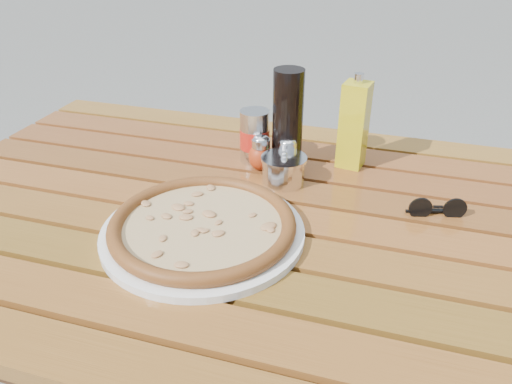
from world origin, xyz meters
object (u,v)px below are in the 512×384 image
(pepper_shaker, at_px, (261,153))
(oregano_shaker, at_px, (287,156))
(pizza, at_px, (203,225))
(dark_bottle, at_px, (288,120))
(olive_oil_cruet, at_px, (354,125))
(soda_can, at_px, (255,137))
(parmesan_tin, at_px, (284,169))
(sunglasses, at_px, (437,209))
(plate, at_px, (203,232))
(table, at_px, (253,243))

(pepper_shaker, relative_size, oregano_shaker, 1.00)
(pizza, distance_m, dark_bottle, 0.33)
(pizza, xyz_separation_m, dark_bottle, (0.08, 0.31, 0.09))
(olive_oil_cruet, bearing_deg, pepper_shaker, -157.05)
(pepper_shaker, distance_m, oregano_shaker, 0.06)
(olive_oil_cruet, bearing_deg, soda_can, -168.94)
(parmesan_tin, bearing_deg, sunglasses, -8.30)
(plate, xyz_separation_m, soda_can, (-0.00, 0.32, 0.05))
(oregano_shaker, bearing_deg, dark_bottle, 106.76)
(table, height_order, parmesan_tin, parmesan_tin)
(pizza, height_order, oregano_shaker, oregano_shaker)
(oregano_shaker, height_order, olive_oil_cruet, olive_oil_cruet)
(pepper_shaker, height_order, soda_can, soda_can)
(plate, distance_m, parmesan_tin, 0.25)
(oregano_shaker, bearing_deg, pepper_shaker, -175.94)
(plate, bearing_deg, pepper_shaker, 84.95)
(pepper_shaker, distance_m, sunglasses, 0.38)
(table, relative_size, pizza, 3.79)
(plate, bearing_deg, dark_bottle, 76.40)
(oregano_shaker, height_order, soda_can, soda_can)
(soda_can, bearing_deg, sunglasses, -17.82)
(parmesan_tin, bearing_deg, plate, -110.74)
(oregano_shaker, distance_m, sunglasses, 0.33)
(plate, xyz_separation_m, pizza, (0.00, -0.00, 0.02))
(plate, relative_size, oregano_shaker, 4.39)
(plate, relative_size, parmesan_tin, 2.94)
(pepper_shaker, relative_size, parmesan_tin, 0.67)
(dark_bottle, height_order, soda_can, dark_bottle)
(soda_can, distance_m, olive_oil_cruet, 0.22)
(oregano_shaker, relative_size, dark_bottle, 0.37)
(soda_can, bearing_deg, olive_oil_cruet, 11.06)
(table, xyz_separation_m, dark_bottle, (0.01, 0.20, 0.19))
(dark_bottle, xyz_separation_m, olive_oil_cruet, (0.14, 0.05, -0.01))
(soda_can, bearing_deg, oregano_shaker, -21.69)
(table, relative_size, sunglasses, 12.78)
(dark_bottle, bearing_deg, sunglasses, -20.86)
(pizza, height_order, sunglasses, sunglasses)
(plate, relative_size, sunglasses, 3.29)
(plate, xyz_separation_m, oregano_shaker, (0.08, 0.28, 0.03))
(dark_bottle, relative_size, parmesan_tin, 1.79)
(pizza, relative_size, pepper_shaker, 4.51)
(soda_can, bearing_deg, dark_bottle, -3.95)
(dark_bottle, xyz_separation_m, soda_can, (-0.08, 0.01, -0.05))
(pizza, bearing_deg, olive_oil_cruet, 59.29)
(sunglasses, bearing_deg, soda_can, 147.20)
(parmesan_tin, relative_size, sunglasses, 1.12)
(soda_can, height_order, parmesan_tin, soda_can)
(table, xyz_separation_m, oregano_shaker, (0.02, 0.18, 0.11))
(pepper_shaker, bearing_deg, oregano_shaker, 4.06)
(plate, relative_size, dark_bottle, 1.64)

